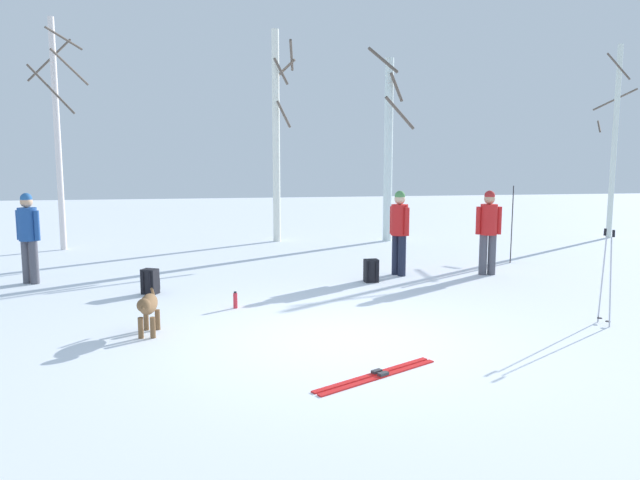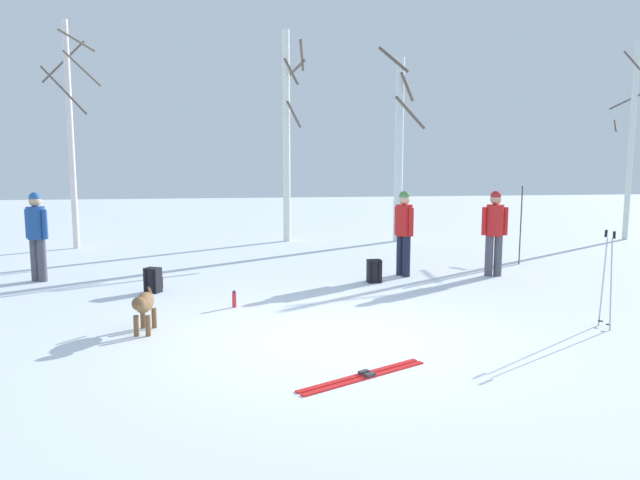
{
  "view_description": "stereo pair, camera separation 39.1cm",
  "coord_description": "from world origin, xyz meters",
  "px_view_note": "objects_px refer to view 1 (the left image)",
  "views": [
    {
      "loc": [
        -1.66,
        -7.34,
        2.31
      ],
      "look_at": [
        0.17,
        2.27,
        1.0
      ],
      "focal_mm": 33.36,
      "sensor_mm": 36.0,
      "label": 1
    },
    {
      "loc": [
        -1.27,
        -7.41,
        2.31
      ],
      "look_at": [
        0.17,
        2.27,
        1.0
      ],
      "focal_mm": 33.36,
      "sensor_mm": 36.0,
      "label": 2
    }
  ],
  "objects_px": {
    "person_0": "(489,227)",
    "birch_tree_0": "(57,129)",
    "ski_poles_0": "(607,274)",
    "backpack_1": "(371,271)",
    "backpack_0": "(150,282)",
    "ski_pair_planted_0": "(512,225)",
    "birch_tree_3": "(614,140)",
    "birch_tree_2": "(389,147)",
    "person_1": "(399,227)",
    "ski_pair_lying_0": "(377,375)",
    "dog": "(148,307)",
    "water_bottle_0": "(235,300)",
    "person_2": "(28,232)",
    "birch_tree_1": "(277,133)"
  },
  "relations": [
    {
      "from": "person_1",
      "to": "backpack_0",
      "type": "height_order",
      "value": "person_1"
    },
    {
      "from": "birch_tree_0",
      "to": "backpack_1",
      "type": "bearing_deg",
      "value": -39.26
    },
    {
      "from": "person_1",
      "to": "birch_tree_2",
      "type": "distance_m",
      "value": 5.5
    },
    {
      "from": "backpack_0",
      "to": "birch_tree_0",
      "type": "height_order",
      "value": "birch_tree_0"
    },
    {
      "from": "person_0",
      "to": "dog",
      "type": "xyz_separation_m",
      "value": [
        -6.39,
        -3.1,
        -0.59
      ]
    },
    {
      "from": "person_0",
      "to": "birch_tree_1",
      "type": "height_order",
      "value": "birch_tree_1"
    },
    {
      "from": "ski_pair_planted_0",
      "to": "birch_tree_0",
      "type": "bearing_deg",
      "value": 159.13
    },
    {
      "from": "person_0",
      "to": "water_bottle_0",
      "type": "bearing_deg",
      "value": -160.33
    },
    {
      "from": "person_1",
      "to": "person_2",
      "type": "relative_size",
      "value": 1.0
    },
    {
      "from": "person_2",
      "to": "birch_tree_3",
      "type": "distance_m",
      "value": 15.81
    },
    {
      "from": "ski_poles_0",
      "to": "birch_tree_0",
      "type": "distance_m",
      "value": 13.11
    },
    {
      "from": "water_bottle_0",
      "to": "birch_tree_1",
      "type": "distance_m",
      "value": 8.4
    },
    {
      "from": "person_2",
      "to": "ski_pair_planted_0",
      "type": "bearing_deg",
      "value": 2.59
    },
    {
      "from": "person_1",
      "to": "birch_tree_0",
      "type": "height_order",
      "value": "birch_tree_0"
    },
    {
      "from": "backpack_0",
      "to": "birch_tree_3",
      "type": "relative_size",
      "value": 0.08
    },
    {
      "from": "ski_pair_planted_0",
      "to": "person_0",
      "type": "bearing_deg",
      "value": -133.85
    },
    {
      "from": "ski_pair_lying_0",
      "to": "backpack_1",
      "type": "distance_m",
      "value": 5.05
    },
    {
      "from": "ski_pair_planted_0",
      "to": "backpack_1",
      "type": "distance_m",
      "value": 4.08
    },
    {
      "from": "person_1",
      "to": "person_2",
      "type": "xyz_separation_m",
      "value": [
        -7.1,
        0.52,
        0.0
      ]
    },
    {
      "from": "birch_tree_3",
      "to": "birch_tree_2",
      "type": "bearing_deg",
      "value": 175.09
    },
    {
      "from": "person_2",
      "to": "person_0",
      "type": "bearing_deg",
      "value": -5.09
    },
    {
      "from": "ski_pair_planted_0",
      "to": "ski_pair_lying_0",
      "type": "bearing_deg",
      "value": -128.15
    },
    {
      "from": "person_1",
      "to": "backpack_1",
      "type": "relative_size",
      "value": 3.9
    },
    {
      "from": "dog",
      "to": "birch_tree_2",
      "type": "distance_m",
      "value": 10.55
    },
    {
      "from": "ski_pair_planted_0",
      "to": "birch_tree_2",
      "type": "height_order",
      "value": "birch_tree_2"
    },
    {
      "from": "ski_poles_0",
      "to": "backpack_1",
      "type": "bearing_deg",
      "value": 124.71
    },
    {
      "from": "ski_poles_0",
      "to": "backpack_1",
      "type": "height_order",
      "value": "ski_poles_0"
    },
    {
      "from": "birch_tree_1",
      "to": "birch_tree_2",
      "type": "distance_m",
      "value": 3.2
    },
    {
      "from": "backpack_1",
      "to": "water_bottle_0",
      "type": "xyz_separation_m",
      "value": [
        -2.66,
        -1.58,
        -0.09
      ]
    },
    {
      "from": "ski_pair_lying_0",
      "to": "ski_poles_0",
      "type": "bearing_deg",
      "value": 20.06
    },
    {
      "from": "birch_tree_0",
      "to": "person_1",
      "type": "bearing_deg",
      "value": -33.62
    },
    {
      "from": "birch_tree_0",
      "to": "birch_tree_1",
      "type": "distance_m",
      "value": 5.71
    },
    {
      "from": "person_0",
      "to": "birch_tree_3",
      "type": "distance_m",
      "value": 8.11
    },
    {
      "from": "person_0",
      "to": "birch_tree_0",
      "type": "relative_size",
      "value": 0.29
    },
    {
      "from": "ski_pair_lying_0",
      "to": "birch_tree_1",
      "type": "bearing_deg",
      "value": 88.83
    },
    {
      "from": "person_1",
      "to": "birch_tree_3",
      "type": "relative_size",
      "value": 0.3
    },
    {
      "from": "person_1",
      "to": "ski_poles_0",
      "type": "height_order",
      "value": "person_1"
    },
    {
      "from": "person_0",
      "to": "person_1",
      "type": "bearing_deg",
      "value": 171.47
    },
    {
      "from": "ski_pair_planted_0",
      "to": "ski_poles_0",
      "type": "distance_m",
      "value": 5.21
    },
    {
      "from": "water_bottle_0",
      "to": "birch_tree_2",
      "type": "bearing_deg",
      "value": 56.71
    },
    {
      "from": "person_2",
      "to": "birch_tree_2",
      "type": "bearing_deg",
      "value": 28.28
    },
    {
      "from": "dog",
      "to": "ski_pair_lying_0",
      "type": "distance_m",
      "value": 3.31
    },
    {
      "from": "person_0",
      "to": "person_2",
      "type": "relative_size",
      "value": 1.0
    },
    {
      "from": "dog",
      "to": "birch_tree_2",
      "type": "relative_size",
      "value": 0.16
    },
    {
      "from": "person_0",
      "to": "dog",
      "type": "bearing_deg",
      "value": -154.14
    },
    {
      "from": "ski_pair_planted_0",
      "to": "birch_tree_1",
      "type": "bearing_deg",
      "value": 136.27
    },
    {
      "from": "ski_poles_0",
      "to": "birch_tree_1",
      "type": "distance_m",
      "value": 10.52
    },
    {
      "from": "person_1",
      "to": "ski_pair_lying_0",
      "type": "height_order",
      "value": "person_1"
    },
    {
      "from": "water_bottle_0",
      "to": "birch_tree_1",
      "type": "xyz_separation_m",
      "value": [
        1.58,
        7.7,
        2.95
      ]
    },
    {
      "from": "person_0",
      "to": "dog",
      "type": "relative_size",
      "value": 1.91
    }
  ]
}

